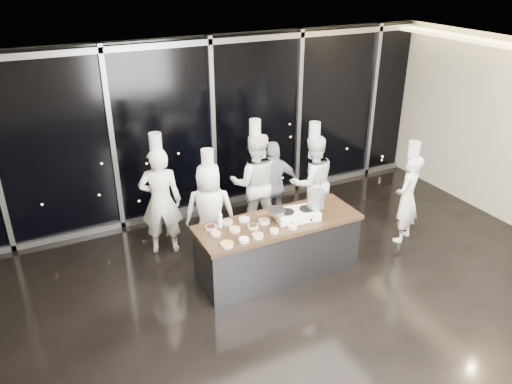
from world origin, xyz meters
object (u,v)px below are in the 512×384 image
Objects in this scene: guest at (273,186)px; chef_side at (407,197)px; frying_pan at (276,211)px; stock_pot at (316,199)px; chef_center at (255,182)px; stove at (297,214)px; demo_counter at (278,247)px; chef_far_left at (161,200)px; chef_right at (312,182)px; chef_left at (210,211)px.

chef_side is (1.79, -1.35, -0.01)m from guest.
stock_pot is at bearing -0.91° from frying_pan.
stock_pot is at bearing 123.53° from chef_center.
chef_center is at bearing -61.52° from chef_side.
chef_side is (2.11, -0.03, -0.17)m from stove.
chef_far_left reaches higher than demo_counter.
guest is (0.32, 1.32, -0.16)m from stove.
chef_far_left is 1.05× the size of chef_right.
chef_left is at bearing 7.92° from chef_right.
demo_counter is 0.92m from stock_pot.
chef_left is (-0.72, 0.91, 0.36)m from demo_counter.
chef_center is at bearing 98.22° from stove.
demo_counter is at bearing 44.23° from chef_right.
stock_pot is at bearing 1.56° from stove.
chef_right is at bearing -71.17° from chef_side.
chef_left is at bearing 142.71° from stock_pot.
chef_far_left is at bearing -3.62° from chef_right.
stock_pot is 1.85m from chef_side.
chef_left is at bearing 128.34° from demo_counter.
chef_side is at bearing 7.81° from stove.
demo_counter is at bearing 172.25° from stock_pot.
stove is 0.34× the size of chef_center.
guest reaches higher than stove.
chef_center is at bearing -134.36° from chef_left.
chef_far_left is (-1.94, 1.47, -0.25)m from stock_pot.
frying_pan is at bearing 176.82° from stove.
chef_right is (0.66, 1.12, -0.31)m from stock_pot.
chef_center is at bearing 84.80° from frying_pan.
chef_left is 1.03× the size of chef_side.
chef_left is at bearing 136.19° from frying_pan.
demo_counter is 1.67m from chef_right.
chef_side is (1.16, -1.11, -0.07)m from chef_right.
chef_right reaches higher than frying_pan.
chef_side is (1.81, 0.01, -0.37)m from stock_pot.
chef_far_left reaches higher than stock_pot.
chef_right is at bearing 59.69° from stock_pot.
chef_center is (1.65, -0.03, -0.01)m from chef_far_left.
stock_pot is 0.16× the size of guest.
chef_right is (0.95, 1.09, -0.10)m from stove.
chef_left is (-1.00, 0.95, -0.15)m from stove.
stove is at bearing 81.98° from guest.
chef_left is (0.64, -0.48, -0.11)m from chef_far_left.
chef_far_left is 0.81m from chef_left.
chef_side is (2.39, -0.07, 0.34)m from demo_counter.
guest is 0.84× the size of chef_right.
chef_far_left is (-1.36, 1.39, 0.46)m from demo_counter.
stock_pot is at bearing -26.98° from chef_side.
guest reaches higher than frying_pan.
stove is at bearing 158.10° from chef_far_left.
guest is at bearing -64.12° from chef_side.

